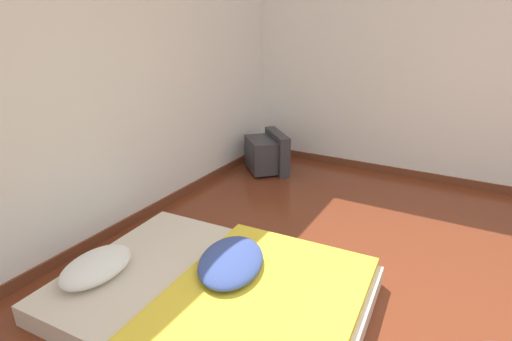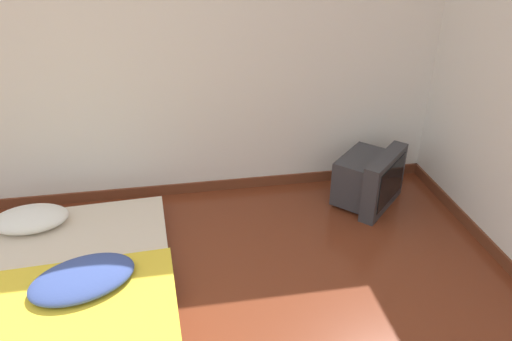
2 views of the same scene
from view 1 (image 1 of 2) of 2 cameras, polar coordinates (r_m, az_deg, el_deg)
wall_back at (r=3.16m, az=-25.12°, el=11.37°), size 7.92×0.08×2.60m
mattress_bed at (r=2.64m, az=-6.00°, el=-16.84°), size 1.49×1.95×0.29m
crt_tv at (r=4.73m, az=1.64°, el=2.49°), size 0.67×0.67×0.47m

